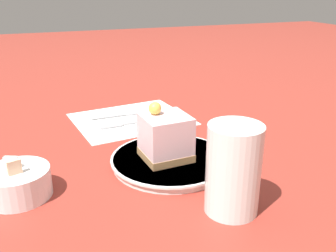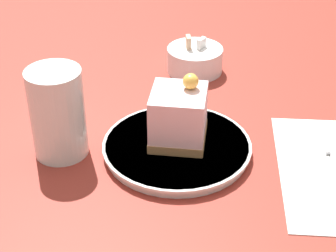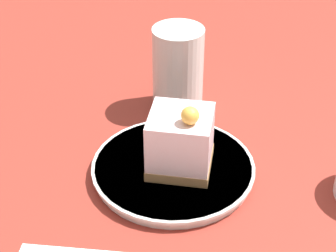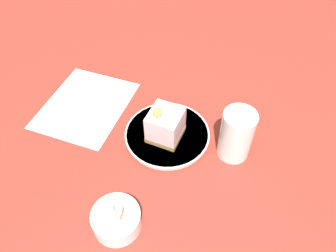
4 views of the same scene
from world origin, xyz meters
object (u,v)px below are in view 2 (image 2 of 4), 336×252
at_px(plate, 176,147).
at_px(sugar_bowl, 195,59).
at_px(fork, 335,162).
at_px(drinking_glass, 58,113).
at_px(cake_slice, 179,116).

xyz_separation_m(plate, sugar_bowl, (-0.02, 0.25, 0.01)).
bearing_deg(plate, sugar_bowl, 93.42).
bearing_deg(fork, plate, -178.43).
height_order(plate, drinking_glass, drinking_glass).
bearing_deg(plate, fork, 4.11).
distance_m(plate, sugar_bowl, 0.25).
bearing_deg(fork, drinking_glass, -175.53).
relative_size(cake_slice, fork, 0.59).
distance_m(fork, drinking_glass, 0.39).
xyz_separation_m(fork, sugar_bowl, (-0.24, 0.24, 0.02)).
bearing_deg(cake_slice, plate, -109.64).
bearing_deg(plate, drinking_glass, -169.04).
bearing_deg(plate, cake_slice, 74.45).
height_order(plate, sugar_bowl, sugar_bowl).
xyz_separation_m(cake_slice, fork, (0.22, 0.01, -0.05)).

